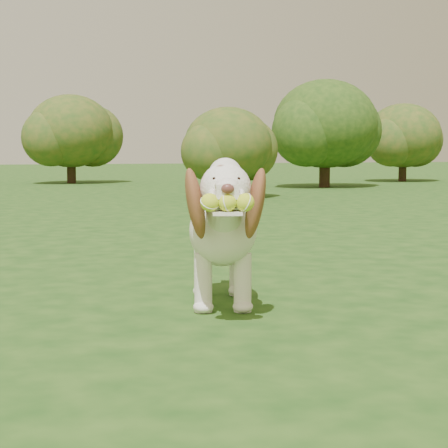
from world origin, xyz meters
name	(u,v)px	position (x,y,z in m)	size (l,w,h in m)	color
ground	(225,283)	(0.00, 0.00, 0.00)	(80.00, 80.00, 0.00)	#183F12
dog	(222,228)	(-0.24, -0.58, 0.37)	(0.59, 1.04, 0.69)	white
shrub_h	(403,136)	(9.17, 11.49, 1.10)	(1.81, 1.81, 1.87)	#382314
shrub_f	(325,124)	(5.94, 9.54, 1.27)	(2.08, 2.08, 2.16)	#382314
shrub_c	(228,145)	(2.80, 6.95, 0.82)	(1.35, 1.35, 1.40)	#382314
shrub_i	(71,131)	(1.53, 13.33, 1.18)	(1.93, 1.93, 2.00)	#382314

